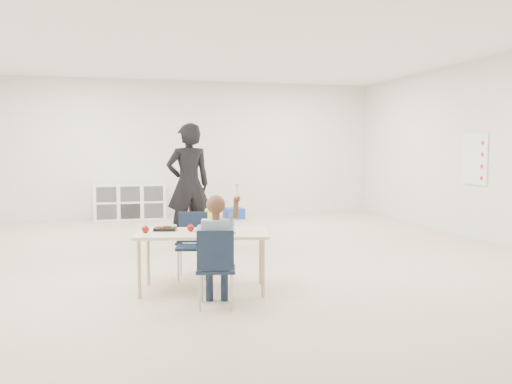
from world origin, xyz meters
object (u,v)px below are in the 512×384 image
object	(u,v)px
table	(203,261)
cubby_shelf	(130,202)
chair_near	(216,267)
child	(216,245)
adult	(188,185)

from	to	relation	value
table	cubby_shelf	bearing A→B (deg)	107.98
chair_near	child	world-z (taller)	child
table	chair_near	size ratio (longest dim) A/B	1.97
child	chair_near	bearing A→B (deg)	0.00
table	child	distance (m)	0.62
cubby_shelf	adult	size ratio (longest dim) A/B	0.79
chair_near	adult	xyz separation A→B (m)	(0.18, 3.16, 0.53)
table	cubby_shelf	size ratio (longest dim) A/B	1.00
cubby_shelf	adult	bearing A→B (deg)	-76.69
table	cubby_shelf	xyz separation A→B (m)	(-0.54, 5.75, 0.05)
chair_near	adult	bearing A→B (deg)	99.35
cubby_shelf	adult	xyz separation A→B (m)	(0.75, -3.16, 0.54)
table	cubby_shelf	world-z (taller)	cubby_shelf
chair_near	child	distance (m)	0.20
chair_near	cubby_shelf	distance (m)	6.34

